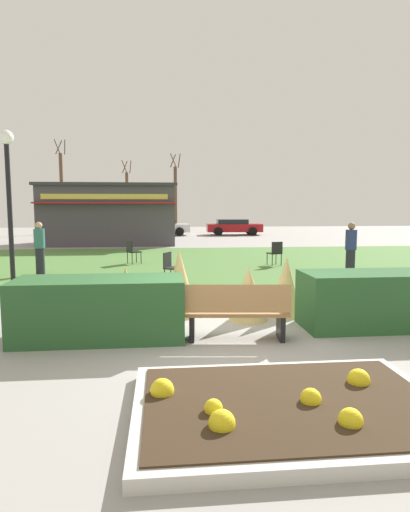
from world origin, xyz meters
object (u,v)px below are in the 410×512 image
Objects in this scene: parked_car_east_slot at (234,227)px; tree_center_bg at (62,192)px; tree_right_bg at (175,198)px; cafe_chair_east at (132,250)px; person_standing at (351,249)px; parked_car_west_slot at (96,227)px; cafe_chair_center at (276,251)px; person_strolling at (40,248)px; parked_car_center_slot at (161,227)px; park_bench at (237,312)px; trash_bin at (389,302)px; food_kiosk at (110,214)px; tree_left_bg at (127,200)px; cafe_chair_west at (171,265)px; lamppost_mid at (9,191)px.

tree_center_bg is (-13.47, 3.01, 2.71)m from parked_car_east_slot.
tree_center_bg reaches higher than tree_right_bg.
tree_right_bg is (2.33, 20.04, 2.37)m from cafe_chair_east.
parked_car_west_slot is at bearing -36.69° from person_standing.
cafe_chair_center is 0.21× the size of parked_car_west_slot.
person_strolling reaches higher than parked_car_center_slot.
park_bench reaches higher than trash_bin.
trash_bin is at bearing -70.69° from parked_car_west_slot.
food_kiosk is at bearing -112.24° from parked_car_center_slot.
tree_right_bg is at bearing 30.19° from parked_car_west_slot.
tree_left_bg reaches higher than trash_bin.
cafe_chair_west is at bearing -138.90° from cafe_chair_center.
cafe_chair_east is at bearing -85.33° from tree_left_bg.
lamppost_mid is 21.82m from parked_car_west_slot.
person_strolling is (-5.10, 7.54, 0.38)m from park_bench.
parked_car_center_slot is at bearing 90.84° from cafe_chair_west.
person_strolling is (-4.15, 2.13, 0.33)m from cafe_chair_west.
food_kiosk reaches higher than person_strolling.
tree_left_bg reaches higher than parked_car_east_slot.
park_bench is at bearing -90.00° from tree_right_bg.
tree_left_bg is at bearing 102.36° from trash_bin.
person_standing reaches higher than cafe_chair_west.
parked_car_west_slot is at bearing -180.00° from parked_car_east_slot.
trash_bin is 29.53m from tree_right_bg.
park_bench is 9.11m from person_strolling.
tree_center_bg reaches higher than person_standing.
food_kiosk is 1.82× the size of parked_car_west_slot.
tree_center_bg is at bearing -33.93° from person_standing.
tree_right_bg is (-2.96, 29.28, 2.46)m from trash_bin.
person_strolling is 1.00× the size of person_standing.
tree_left_bg is 5.65m from tree_right_bg.
trash_bin is 27.28m from parked_car_west_slot.
person_strolling is at bearing -87.07° from parked_car_west_slot.
cafe_chair_east is (-5.28, 9.23, 0.09)m from trash_bin.
cafe_chair_east is 0.21× the size of parked_car_center_slot.
parked_car_west_slot reaches higher than cafe_chair_west.
person_standing is at bearing 72.91° from trash_bin.
person_strolling reaches higher than cafe_chair_center.
trash_bin is at bearing -84.23° from tree_right_bg.
tree_right_bg is at bearing 78.74° from lamppost_mid.
tree_right_bg reaches higher than cafe_chair_center.
tree_left_bg is (-0.10, 14.35, 1.05)m from food_kiosk.
cafe_chair_center is 0.14× the size of tree_left_bg.
tree_left_bg reaches higher than food_kiosk.
park_bench reaches higher than cafe_chair_east.
parked_car_east_slot is at bearing 86.90° from trash_bin.
tree_center_bg reaches higher than parked_car_center_slot.
tree_right_bg is at bearing 70.39° from parked_car_center_slot.
food_kiosk is 4.55× the size of person_strolling.
person_standing is (8.77, -13.27, -0.88)m from food_kiosk.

